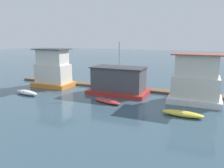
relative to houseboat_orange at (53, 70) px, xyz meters
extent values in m
plane|color=#385160|center=(9.61, -0.35, -2.32)|extent=(200.00, 200.00, 0.00)
cube|color=brown|center=(9.61, 2.54, -2.17)|extent=(33.80, 1.69, 0.30)
cube|color=orange|center=(0.00, 0.00, -2.03)|extent=(5.38, 3.60, 0.58)
cube|color=silver|center=(0.00, 0.00, -0.48)|extent=(4.47, 2.69, 2.54)
cube|color=silver|center=(0.00, 0.00, 1.81)|extent=(3.98, 2.20, 2.04)
cube|color=#38383D|center=(0.00, 0.00, 2.89)|extent=(4.77, 2.99, 0.12)
cube|color=red|center=(9.95, -0.12, -2.09)|extent=(7.21, 4.12, 0.46)
cube|color=#4C4C51|center=(9.95, -0.12, -0.51)|extent=(6.15, 3.06, 2.72)
cube|color=#38383D|center=(9.95, -0.12, 0.91)|extent=(6.45, 3.36, 0.12)
cylinder|color=#B2B2B7|center=(10.01, -0.12, 2.47)|extent=(0.12, 0.12, 2.99)
cube|color=white|center=(18.76, -0.27, -2.02)|extent=(5.32, 4.02, 0.61)
cube|color=silver|center=(18.76, -0.27, -0.61)|extent=(4.62, 3.33, 2.20)
cube|color=silver|center=(18.76, -0.27, 1.61)|extent=(4.10, 2.80, 2.24)
cube|color=brown|center=(18.76, -0.27, 2.78)|extent=(4.92, 3.63, 0.12)
ellipsoid|color=white|center=(-0.07, -5.09, -2.06)|extent=(3.85, 1.65, 0.52)
cube|color=#997F60|center=(-0.07, -5.09, -1.88)|extent=(0.31, 0.86, 0.08)
ellipsoid|color=red|center=(10.30, -4.27, -2.14)|extent=(3.64, 2.03, 0.37)
cube|color=#997F60|center=(10.30, -4.27, -2.00)|extent=(0.41, 0.87, 0.08)
ellipsoid|color=yellow|center=(18.08, -5.31, -2.09)|extent=(3.64, 1.32, 0.47)
cube|color=#997F60|center=(18.08, -5.31, -1.92)|extent=(0.22, 0.94, 0.08)
cylinder|color=#846B4C|center=(9.05, 1.45, -1.38)|extent=(0.24, 0.24, 1.88)
camera|label=1|loc=(19.71, -24.41, 4.43)|focal=35.00mm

